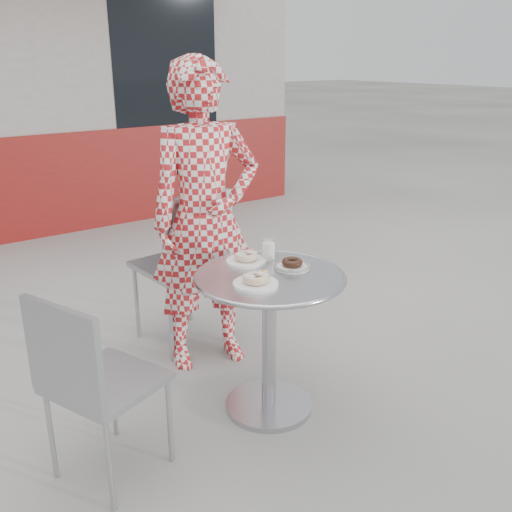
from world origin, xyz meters
TOP-DOWN VIEW (x-y plane):
  - ground at (0.00, 0.00)m, footprint 60.00×60.00m
  - bistro_table at (-0.03, -0.04)m, footprint 0.73×0.73m
  - chair_far at (-0.01, 0.87)m, footprint 0.50×0.50m
  - chair_left at (-0.86, -0.01)m, footprint 0.52×0.52m
  - seated_person at (0.01, 0.58)m, footprint 0.70×0.53m
  - plate_far at (-0.02, 0.16)m, footprint 0.20×0.20m
  - plate_near at (-0.15, -0.11)m, footprint 0.20×0.20m
  - plate_checker at (0.12, -0.03)m, footprint 0.18×0.18m
  - milk_cup at (0.10, 0.13)m, footprint 0.07×0.07m

SIDE VIEW (x-z plane):
  - ground at x=0.00m, z-range 0.00..0.00m
  - chair_left at x=-0.86m, z-range -0.16..0.69m
  - chair_far at x=-0.01m, z-range -0.19..0.79m
  - bistro_table at x=-0.03m, z-range 0.19..0.92m
  - plate_checker at x=0.12m, z-range 0.72..0.77m
  - plate_far at x=-0.02m, z-range 0.73..0.78m
  - plate_near at x=-0.15m, z-range 0.73..0.78m
  - milk_cup at x=0.10m, z-range 0.73..0.83m
  - seated_person at x=0.01m, z-range 0.00..1.72m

